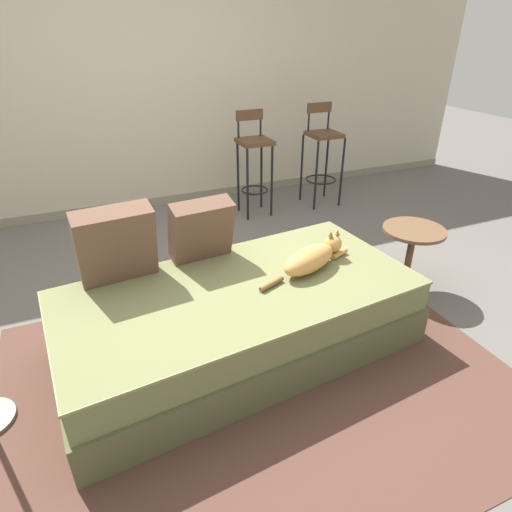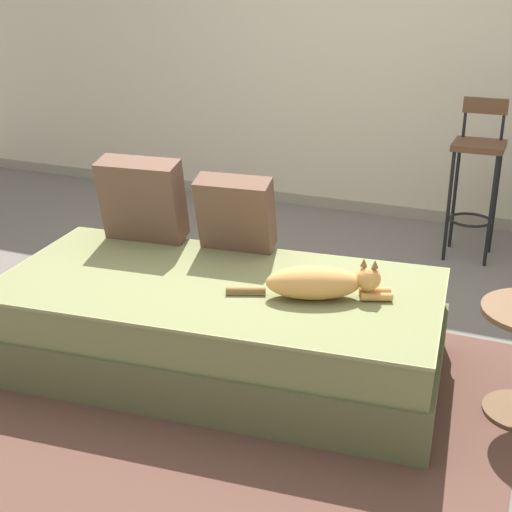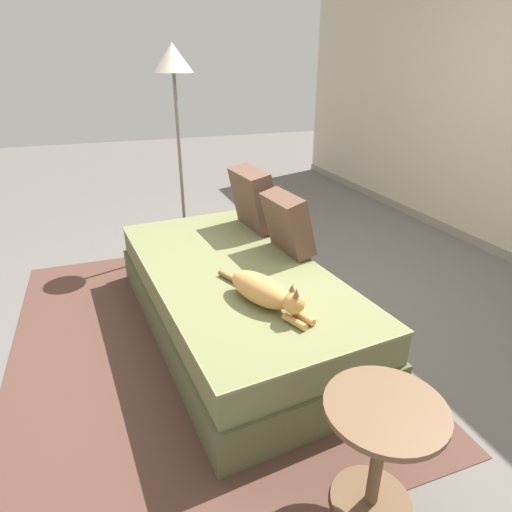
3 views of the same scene
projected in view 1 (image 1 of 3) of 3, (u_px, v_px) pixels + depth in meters
ground_plane at (220, 312)px, 3.01m from camera, size 16.00×16.00×0.00m
wall_back_panel at (141, 80)px, 4.21m from camera, size 8.00×0.10×2.60m
wall_baseboard_trim at (156, 201)px, 4.76m from camera, size 8.00×0.02×0.09m
area_rug at (259, 378)px, 2.44m from camera, size 2.79×2.13×0.01m
couch at (240, 317)px, 2.57m from camera, size 2.18×1.23×0.44m
throw_pillow_corner at (116, 244)px, 2.44m from camera, size 0.46×0.28×0.46m
throw_pillow_middle at (201, 230)px, 2.67m from camera, size 0.41×0.27×0.41m
cat at (312, 258)px, 2.62m from camera, size 0.72×0.33×0.19m
bar_stool_near_window at (254, 155)px, 4.30m from camera, size 0.32×0.32×1.04m
bar_stool_by_doorway at (322, 149)px, 4.58m from camera, size 0.34×0.34×1.06m
side_table at (410, 250)px, 3.11m from camera, size 0.44×0.44×0.50m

